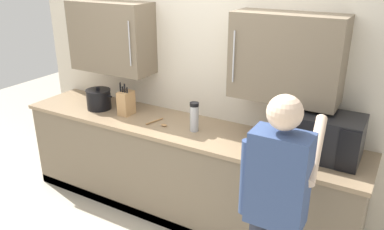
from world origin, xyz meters
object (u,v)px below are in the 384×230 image
at_px(stock_pot, 99,99).
at_px(wooden_spoon, 160,123).
at_px(thermos_flask, 194,117).
at_px(person_figure, 277,199).
at_px(microwave_oven, 322,136).
at_px(knife_block, 126,103).

bearing_deg(stock_pot, wooden_spoon, -2.56).
distance_m(thermos_flask, stock_pot, 1.08).
xyz_separation_m(thermos_flask, stock_pot, (-1.08, 0.00, -0.03)).
bearing_deg(person_figure, microwave_oven, 84.68).
xyz_separation_m(knife_block, person_figure, (1.72, -0.74, -0.06)).
bearing_deg(stock_pot, thermos_flask, -0.11).
height_order(microwave_oven, knife_block, microwave_oven).
bearing_deg(thermos_flask, wooden_spoon, -174.79).
bearing_deg(wooden_spoon, thermos_flask, 5.21).
height_order(knife_block, person_figure, person_figure).
bearing_deg(wooden_spoon, knife_block, 173.62).
distance_m(microwave_oven, stock_pot, 2.13).
xyz_separation_m(thermos_flask, person_figure, (0.97, -0.73, -0.07)).
bearing_deg(microwave_oven, wooden_spoon, -176.15).
xyz_separation_m(stock_pot, person_figure, (2.06, -0.73, -0.04)).
height_order(wooden_spoon, thermos_flask, thermos_flask).
height_order(wooden_spoon, stock_pot, stock_pot).
height_order(wooden_spoon, knife_block, knife_block).
bearing_deg(stock_pot, knife_block, 2.17).
relative_size(wooden_spoon, knife_block, 0.62).
distance_m(wooden_spoon, person_figure, 1.49).
xyz_separation_m(wooden_spoon, person_figure, (1.31, -0.70, 0.05)).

